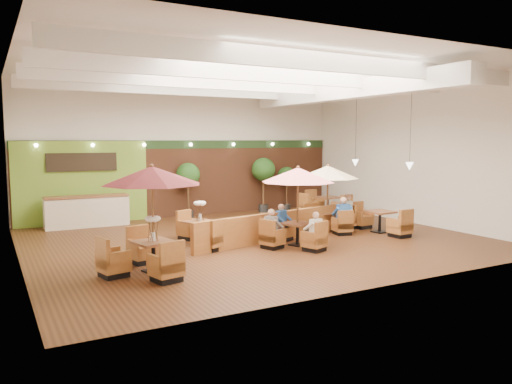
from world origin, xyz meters
TOP-DOWN VIEW (x-y plane):
  - room at (0.25, 1.22)m, footprint 14.04×14.00m
  - service_counter at (-4.40, 5.10)m, footprint 3.00×0.75m
  - booth_divider at (0.61, -0.47)m, footprint 6.59×1.59m
  - table_0 at (-4.19, -2.34)m, footprint 2.59×2.72m
  - table_1 at (0.64, -1.45)m, footprint 2.41×2.55m
  - table_2 at (3.02, 0.16)m, footprint 2.42×2.42m
  - table_3 at (-1.89, 0.12)m, footprint 1.11×2.69m
  - table_4 at (4.44, -1.01)m, footprint 0.93×2.61m
  - table_5 at (5.11, 3.31)m, footprint 1.82×2.68m
  - topiary_0 at (-0.29, 5.30)m, footprint 0.99×0.99m
  - topiary_1 at (3.30, 5.30)m, footprint 1.06×1.06m
  - topiary_2 at (4.53, 5.30)m, footprint 0.86×0.86m
  - diner_0 at (0.70, -2.35)m, footprint 0.38×0.33m
  - diner_1 at (0.70, -0.55)m, footprint 0.40×0.37m
  - diner_2 at (-0.20, -1.45)m, footprint 0.37×0.41m
  - diner_3 at (3.02, -0.71)m, footprint 0.45×0.40m
  - diner_4 at (3.90, 0.16)m, footprint 0.42×0.45m

SIDE VIEW (x-z plane):
  - table_5 at x=5.11m, z-range -0.13..0.86m
  - table_4 at x=4.44m, z-range -0.11..0.85m
  - booth_divider at x=0.61m, z-range 0.00..0.93m
  - table_3 at x=-1.89m, z-range -0.27..1.25m
  - service_counter at x=-4.40m, z-range -0.01..1.17m
  - diner_0 at x=0.70m, z-range 0.37..1.08m
  - diner_1 at x=0.70m, z-range 0.37..1.09m
  - diner_2 at x=-0.20m, z-range 0.37..1.11m
  - diner_4 at x=3.90m, z-range 0.36..1.18m
  - diner_3 at x=3.02m, z-range 0.35..1.20m
  - topiary_2 at x=4.53m, z-range 0.49..2.50m
  - table_2 at x=3.02m, z-range 0.45..2.84m
  - topiary_0 at x=-0.29m, z-range 0.56..2.86m
  - table_1 at x=0.64m, z-range 0.55..3.01m
  - topiary_1 at x=3.30m, z-range 0.60..3.05m
  - table_0 at x=-4.19m, z-range 0.57..3.24m
  - room at x=0.25m, z-range 0.87..6.39m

